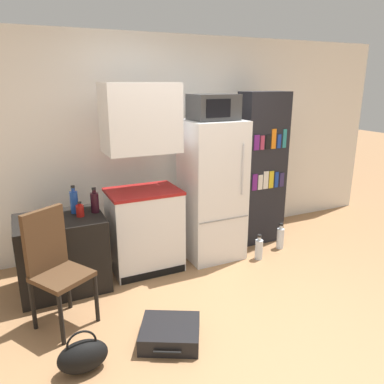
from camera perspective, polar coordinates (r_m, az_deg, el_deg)
name	(u,v)px	position (r m, az deg, el deg)	size (l,w,h in m)	color
ground_plane	(240,323)	(3.47, 7.32, -19.14)	(24.00, 24.00, 0.00)	#A3754C
wall_back	(172,143)	(4.75, -3.08, 7.53)	(6.40, 0.10, 2.55)	white
side_table	(62,253)	(3.99, -19.15, -8.77)	(0.83, 0.64, 0.74)	black
kitchen_hutch	(143,188)	(4.00, -7.48, 0.61)	(0.76, 0.56, 2.01)	white
refrigerator	(212,190)	(4.33, 3.06, 0.23)	(0.64, 0.62, 1.61)	white
microwave	(213,107)	(4.16, 3.27, 12.79)	(0.49, 0.39, 0.28)	#333333
bookshelf	(261,169)	(4.81, 10.52, 3.44)	(0.58, 0.32, 1.90)	black
bottle_wine_dark	(95,202)	(3.88, -14.60, -1.48)	(0.08, 0.08, 0.26)	black
bottle_ketchup_red	(80,210)	(3.82, -16.70, -2.70)	(0.08, 0.08, 0.15)	#AD1914
bottle_blue_soda	(74,201)	(3.92, -17.52, -1.38)	(0.08, 0.08, 0.28)	#1E47A3
bowl	(54,215)	(3.90, -20.28, -3.24)	(0.16, 0.16, 0.04)	silver
chair	(53,260)	(3.37, -20.38, -9.67)	(0.55, 0.55, 1.02)	black
suitcase_large_flat	(170,333)	(3.22, -3.35, -20.67)	(0.60, 0.58, 0.14)	black
handbag	(83,356)	(3.03, -16.29, -22.86)	(0.36, 0.20, 0.33)	black
water_bottle_front	(259,249)	(4.51, 10.15, -8.52)	(0.09, 0.09, 0.31)	silver
water_bottle_middle	(280,238)	(4.83, 13.31, -6.80)	(0.09, 0.09, 0.33)	silver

